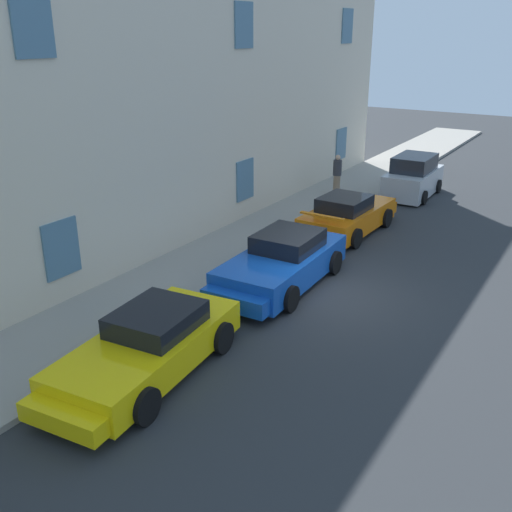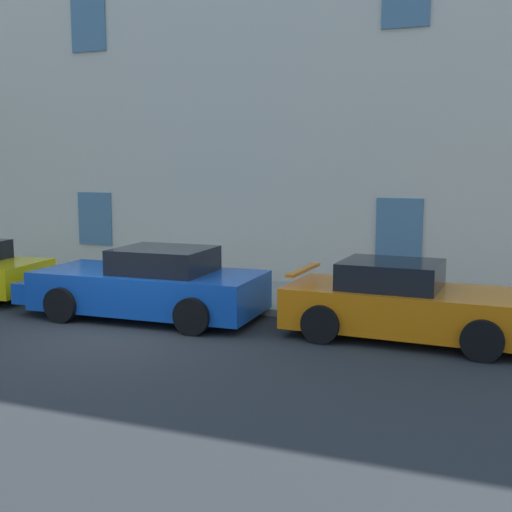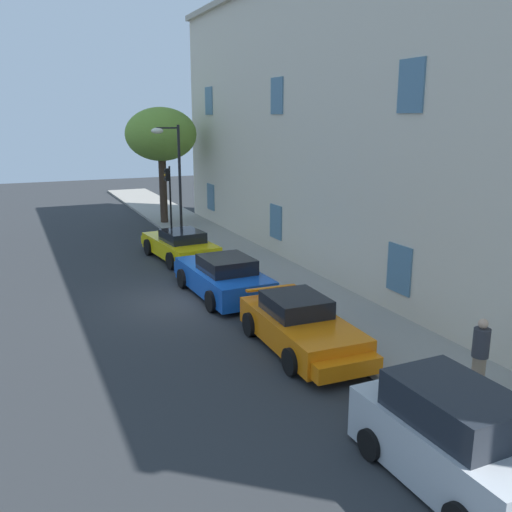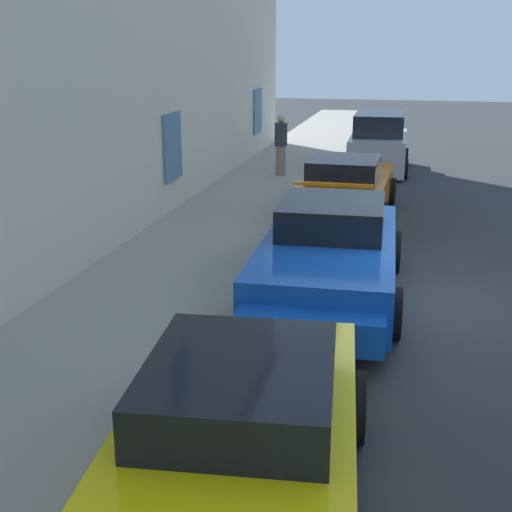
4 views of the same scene
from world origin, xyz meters
name	(u,v)px [view 3 (image 3 of 4)]	position (x,y,z in m)	size (l,w,h in m)	color
ground_plane	(185,301)	(0.00, 0.00, 0.00)	(80.00, 80.00, 0.00)	#2B2D30
sidewalk	(289,285)	(0.00, 4.00, 0.07)	(60.00, 3.18, 0.14)	gray
building_facade	(382,122)	(0.00, 7.82, 5.95)	(32.40, 4.97, 11.88)	beige
sportscar_red_lead	(178,245)	(-5.80, 1.49, 0.62)	(5.18, 2.49, 1.34)	yellow
sportscar_yellow_flank	(221,276)	(-0.25, 1.42, 0.64)	(5.15, 2.35, 1.46)	#144CB2
sportscar_white_middle	(303,329)	(5.30, 1.70, 0.62)	(4.82, 2.21, 1.40)	orange
hatchback_parked	(452,440)	(11.24, 1.31, 0.80)	(3.72, 1.91, 1.78)	#B2B7BC
tree_near_kerb	(161,135)	(-13.96, 3.01, 5.13)	(4.01, 4.01, 6.53)	#38281E
traffic_light	(169,187)	(-11.66, 2.72, 2.49)	(0.22, 0.36, 3.44)	black
street_lamp	(171,161)	(-9.52, 2.31, 4.02)	(0.44, 1.42, 5.62)	black
pedestrian_admiring	(480,355)	(9.18, 4.00, 1.03)	(0.42, 0.42, 1.74)	#8C7259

